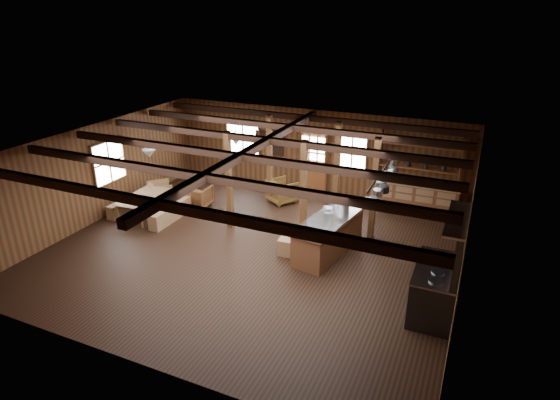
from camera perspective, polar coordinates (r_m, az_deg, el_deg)
name	(u,v)px	position (r m, az deg, el deg)	size (l,w,h in m)	color
room	(251,201)	(11.57, -3.53, -0.08)	(10.04, 9.04, 2.84)	black
ceiling_joists	(253,149)	(11.29, -3.27, 6.24)	(9.80, 8.82, 0.18)	black
timber_posts	(302,177)	(13.14, 2.64, 2.78)	(3.95, 2.35, 2.80)	#4E2916
back_door	(313,168)	(15.58, 4.02, 3.96)	(1.02, 0.08, 2.15)	brown
window_back_left	(243,138)	(16.40, -4.53, 7.54)	(1.32, 0.06, 1.32)	white
window_back_right	(352,151)	(15.00, 8.80, 5.89)	(1.02, 0.06, 1.32)	white
window_left	(109,162)	(14.69, -20.15, 4.38)	(0.14, 1.24, 1.32)	white
notice_boards	(272,140)	(15.91, -1.01, 7.27)	(1.08, 0.03, 0.90)	silver
back_counter	(415,193)	(14.72, 16.17, 0.78)	(2.55, 0.60, 2.45)	brown
pendant_lamps	(195,147)	(13.20, -10.38, 6.41)	(1.86, 2.36, 0.66)	#323234
pot_rack	(383,182)	(10.51, 12.47, 2.12)	(0.39, 3.00, 0.44)	#323234
kitchen_island	(328,235)	(11.95, 5.93, -4.26)	(1.27, 2.61, 1.20)	brown
step_stool	(287,247)	(11.87, 0.89, -5.76)	(0.49, 0.35, 0.44)	olive
commercial_range	(439,283)	(10.09, 18.82, -9.61)	(0.90, 1.76, 2.17)	#323234
dining_table	(147,206)	(14.56, -15.96, -0.69)	(1.75, 0.97, 0.61)	olive
bench_wall	(127,205)	(15.07, -18.14, -0.57)	(0.28, 1.50, 0.41)	olive
bench_aisle	(171,213)	(14.08, -13.19, -1.55)	(0.32, 1.69, 0.47)	olive
armchair_a	(198,196)	(14.84, -9.95, 0.45)	(0.73, 0.75, 0.68)	brown
armchair_b	(282,191)	(14.95, 0.27, 1.11)	(0.79, 0.81, 0.74)	brown
armchair_c	(160,192)	(15.49, -14.39, 0.99)	(0.70, 0.72, 0.65)	olive
counter_pot	(343,206)	(12.27, 7.70, -0.72)	(0.33, 0.33, 0.20)	silver
bowl	(328,209)	(12.22, 5.87, -1.07)	(0.25, 0.25, 0.06)	silver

